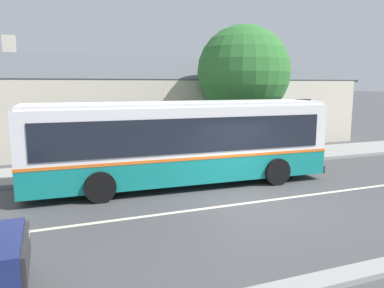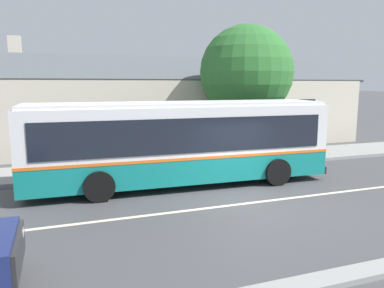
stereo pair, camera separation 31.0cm
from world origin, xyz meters
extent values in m
plane|color=#424244|center=(0.00, 0.00, 0.00)|extent=(300.00, 300.00, 0.00)
cube|color=gray|center=(0.00, 6.00, 0.07)|extent=(60.00, 3.00, 0.15)
cube|color=gray|center=(0.00, -4.75, 0.06)|extent=(60.00, 0.50, 0.12)
cube|color=beige|center=(0.00, 0.00, 0.00)|extent=(60.00, 0.16, 0.01)
cube|color=beige|center=(-0.60, 14.02, 1.94)|extent=(26.29, 10.05, 3.88)
cube|color=#4C5156|center=(-0.60, 11.50, 4.64)|extent=(26.89, 5.07, 1.67)
cube|color=#4C5156|center=(-0.60, 16.53, 4.64)|extent=(26.89, 5.07, 1.67)
cube|color=beige|center=(-7.83, 15.02, 5.90)|extent=(0.70, 0.70, 1.20)
cube|color=black|center=(8.60, 8.96, 2.14)|extent=(1.10, 0.06, 1.30)
cube|color=#4C3323|center=(3.34, 8.96, 1.05)|extent=(1.00, 0.06, 2.10)
cube|color=#147F7A|center=(-1.54, 2.90, 0.71)|extent=(11.02, 2.89, 0.88)
cube|color=orange|center=(-1.54, 2.90, 1.20)|extent=(11.04, 2.91, 0.10)
cube|color=white|center=(-1.54, 2.90, 2.09)|extent=(11.02, 2.89, 1.68)
cube|color=white|center=(-1.54, 2.90, 2.99)|extent=(10.79, 2.76, 0.12)
cube|color=black|center=(-1.49, 4.16, 1.99)|extent=(10.05, 0.39, 1.18)
cube|color=black|center=(-1.58, 1.64, 1.99)|extent=(10.05, 0.39, 1.18)
cube|color=black|center=(3.95, 2.70, 1.99)|extent=(0.12, 2.20, 1.18)
cube|color=black|center=(3.95, 2.70, 2.79)|extent=(0.10, 1.75, 0.24)
cube|color=black|center=(3.97, 2.70, 0.40)|extent=(0.17, 2.50, 0.28)
cube|color=#197233|center=(-2.86, 4.22, 0.71)|extent=(3.06, 0.14, 0.61)
cube|color=black|center=(2.77, 4.02, 1.43)|extent=(0.90, 0.06, 2.31)
cylinder|color=black|center=(1.89, 4.03, 0.50)|extent=(1.01, 0.32, 1.00)
cylinder|color=black|center=(1.80, 1.53, 0.50)|extent=(1.01, 0.32, 1.00)
cylinder|color=black|center=(-4.50, 4.26, 0.50)|extent=(1.01, 0.32, 1.00)
cylinder|color=black|center=(-4.59, 1.76, 0.50)|extent=(1.01, 0.32, 1.00)
cube|color=#232326|center=(-6.51, -3.01, 0.73)|extent=(0.08, 1.76, 0.59)
cube|color=silver|center=(-6.50, -2.38, 0.85)|extent=(0.06, 0.24, 0.16)
cube|color=silver|center=(-6.50, -3.63, 0.85)|extent=(0.06, 0.24, 0.16)
cylinder|color=#4C3828|center=(3.46, 7.20, 1.38)|extent=(0.28, 0.28, 2.75)
sphere|color=#2D6B2D|center=(3.46, 7.20, 4.29)|extent=(4.74, 4.74, 4.74)
cylinder|color=gray|center=(4.09, 5.00, 1.35)|extent=(0.07, 0.07, 2.40)
cube|color=#1959A5|center=(4.09, 4.98, 2.30)|extent=(0.36, 0.03, 0.48)
camera|label=1|loc=(-6.03, -9.90, 3.70)|focal=35.00mm
camera|label=2|loc=(-5.74, -10.01, 3.70)|focal=35.00mm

